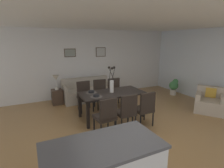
{
  "coord_description": "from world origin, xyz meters",
  "views": [
    {
      "loc": [
        -2.12,
        -3.39,
        2.13
      ],
      "look_at": [
        -0.05,
        0.91,
        0.97
      ],
      "focal_mm": 27.91,
      "sensor_mm": 36.0,
      "label": 1
    }
  ],
  "objects": [
    {
      "name": "bowl_near_right",
      "position": [
        -0.62,
        1.08,
        0.78
      ],
      "size": [
        0.17,
        0.17,
        0.07
      ],
      "color": "black",
      "rests_on": "dining_table"
    },
    {
      "name": "framed_picture_left",
      "position": [
        -0.69,
        3.18,
        1.74
      ],
      "size": [
        0.42,
        0.03,
        0.31
      ],
      "color": "#473828"
    },
    {
      "name": "side_window_wall",
      "position": [
        3.65,
        0.4,
        1.3
      ],
      "size": [
        0.1,
        6.3,
        2.6
      ],
      "primitive_type": "cube",
      "color": "white",
      "rests_on": "ground"
    },
    {
      "name": "dining_chair_far_right",
      "position": [
        -0.06,
        1.74,
        0.51
      ],
      "size": [
        0.46,
        0.46,
        0.92
      ],
      "color": "black",
      "rests_on": "ground"
    },
    {
      "name": "potted_plant",
      "position": [
        3.16,
        1.73,
        0.37
      ],
      "size": [
        0.36,
        0.36,
        0.67
      ],
      "color": "silver",
      "rests_on": "ground"
    },
    {
      "name": "dining_table",
      "position": [
        -0.08,
        0.88,
        0.66
      ],
      "size": [
        1.8,
        0.89,
        0.74
      ],
      "color": "black",
      "rests_on": "ground"
    },
    {
      "name": "side_table",
      "position": [
        -1.33,
        2.68,
        0.26
      ],
      "size": [
        0.36,
        0.36,
        0.52
      ],
      "primitive_type": "cube",
      "color": "#3D2D23",
      "rests_on": "ground"
    },
    {
      "name": "dining_chair_far_left",
      "position": [
        -0.08,
        0.03,
        0.51
      ],
      "size": [
        0.46,
        0.46,
        0.92
      ],
      "color": "black",
      "rests_on": "ground"
    },
    {
      "name": "armchair",
      "position": [
        2.87,
        -0.07,
        0.29
      ],
      "size": [
        1.11,
        1.11,
        0.75
      ],
      "color": "#B7A893",
      "rests_on": "ground"
    },
    {
      "name": "framed_picture_center",
      "position": [
        0.54,
        3.18,
        1.74
      ],
      "size": [
        0.41,
        0.03,
        0.37
      ],
      "color": "#473828"
    },
    {
      "name": "back_wall_panel",
      "position": [
        0.0,
        3.25,
        1.3
      ],
      "size": [
        9.0,
        0.1,
        2.6
      ],
      "primitive_type": "cube",
      "color": "silver",
      "rests_on": "ground"
    },
    {
      "name": "centerpiece_vase",
      "position": [
        -0.07,
        0.88,
        1.02
      ],
      "size": [
        0.21,
        0.23,
        0.73
      ],
      "color": "white",
      "rests_on": "dining_table"
    },
    {
      "name": "placemat_near_left",
      "position": [
        -0.62,
        0.68,
        0.74
      ],
      "size": [
        0.32,
        0.32,
        0.01
      ],
      "primitive_type": "cylinder",
      "color": "#4C4742",
      "rests_on": "dining_table"
    },
    {
      "name": "sofa",
      "position": [
        -0.21,
        2.7,
        0.28
      ],
      "size": [
        1.82,
        0.84,
        0.8
      ],
      "color": "#A89E8E",
      "rests_on": "ground"
    },
    {
      "name": "table_lamp",
      "position": [
        -1.33,
        2.68,
        0.89
      ],
      "size": [
        0.22,
        0.22,
        0.51
      ],
      "color": "beige",
      "rests_on": "side_table"
    },
    {
      "name": "dining_chair_near_right",
      "position": [
        -0.62,
        1.73,
        0.51
      ],
      "size": [
        0.44,
        0.44,
        0.92
      ],
      "color": "black",
      "rests_on": "ground"
    },
    {
      "name": "placemat_near_right",
      "position": [
        -0.62,
        1.08,
        0.74
      ],
      "size": [
        0.32,
        0.32,
        0.01
      ],
      "primitive_type": "cylinder",
      "color": "#4C4742",
      "rests_on": "dining_table"
    },
    {
      "name": "ground_plane",
      "position": [
        0.0,
        0.0,
        0.0
      ],
      "size": [
        9.0,
        9.0,
        0.0
      ],
      "primitive_type": "plane",
      "color": "olive"
    },
    {
      "name": "dining_chair_mid_left",
      "position": [
        0.44,
        0.01,
        0.51
      ],
      "size": [
        0.45,
        0.45,
        0.92
      ],
      "color": "black",
      "rests_on": "ground"
    },
    {
      "name": "dining_chair_mid_right",
      "position": [
        0.45,
        1.72,
        0.51
      ],
      "size": [
        0.46,
        0.46,
        0.92
      ],
      "color": "black",
      "rests_on": "ground"
    },
    {
      "name": "bowl_near_left",
      "position": [
        -0.62,
        0.68,
        0.78
      ],
      "size": [
        0.17,
        0.17,
        0.07
      ],
      "color": "black",
      "rests_on": "dining_table"
    },
    {
      "name": "dining_chair_near_left",
      "position": [
        -0.64,
        0.0,
        0.51
      ],
      "size": [
        0.47,
        0.47,
        0.92
      ],
      "color": "black",
      "rests_on": "ground"
    },
    {
      "name": "ceiling_panel",
      "position": [
        0.0,
        0.4,
        2.64
      ],
      "size": [
        9.0,
        7.2,
        0.08
      ],
      "primitive_type": "cube",
      "color": "white"
    }
  ]
}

